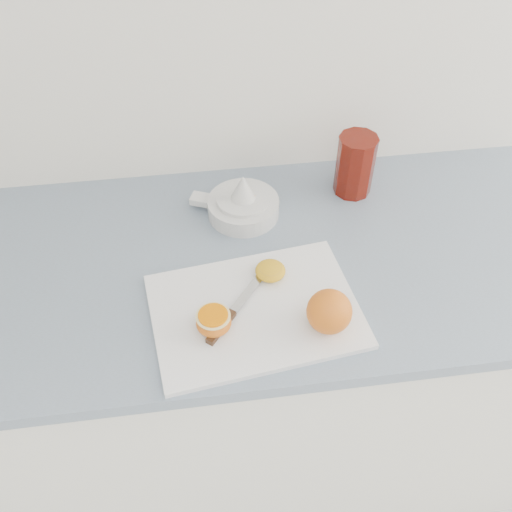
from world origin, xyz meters
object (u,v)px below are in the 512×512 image
(cutting_board, at_px, (255,311))
(counter, at_px, (278,368))
(citrus_juicer, at_px, (242,204))
(half_orange, at_px, (214,322))
(red_tumbler, at_px, (355,167))

(cutting_board, bearing_deg, counter, 61.59)
(counter, bearing_deg, citrus_juicer, 118.59)
(counter, xyz_separation_m, citrus_juicer, (-0.07, 0.13, 0.47))
(counter, bearing_deg, half_orange, -131.16)
(cutting_board, bearing_deg, citrus_juicer, 88.04)
(citrus_juicer, relative_size, red_tumbler, 1.36)
(half_orange, relative_size, citrus_juicer, 0.33)
(counter, relative_size, citrus_juicer, 11.94)
(counter, distance_m, red_tumbler, 0.58)
(cutting_board, xyz_separation_m, red_tumbler, (0.27, 0.33, 0.06))
(counter, height_order, cutting_board, cutting_board)
(red_tumbler, bearing_deg, citrus_juicer, -169.44)
(cutting_board, height_order, half_orange, half_orange)
(cutting_board, distance_m, half_orange, 0.09)
(counter, bearing_deg, red_tumbler, 43.46)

